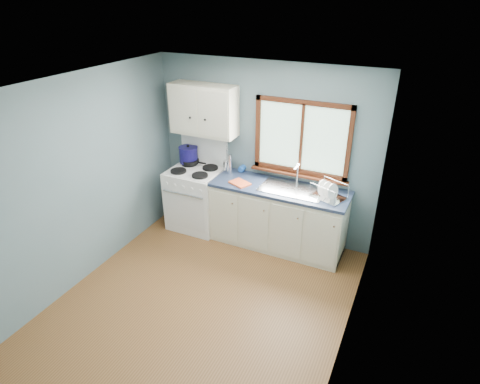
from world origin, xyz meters
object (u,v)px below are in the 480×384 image
at_px(gas_range, 196,197).
at_px(thermos, 230,164).
at_px(utensil_crock, 228,165).
at_px(skillet, 190,161).
at_px(base_cabinets, 278,220).
at_px(dish_rack, 328,194).
at_px(sink, 292,194).
at_px(stockpot, 188,154).

xyz_separation_m(gas_range, thermos, (0.51, 0.12, 0.57)).
bearing_deg(utensil_crock, skillet, -173.32).
bearing_deg(skillet, thermos, -5.32).
bearing_deg(base_cabinets, dish_rack, -1.70).
height_order(gas_range, base_cabinets, gas_range).
bearing_deg(gas_range, sink, 0.71).
bearing_deg(base_cabinets, skillet, 174.88).
bearing_deg(skillet, stockpot, 158.32).
bearing_deg(sink, dish_rack, -2.28).
height_order(gas_range, skillet, gas_range).
height_order(skillet, dish_rack, dish_rack).
height_order(base_cabinets, skillet, skillet).
relative_size(base_cabinets, sink, 2.20).
xyz_separation_m(base_cabinets, stockpot, (-1.50, 0.14, 0.67)).
bearing_deg(skillet, base_cabinets, -8.18).
xyz_separation_m(sink, stockpot, (-1.68, 0.14, 0.22)).
height_order(stockpot, thermos, stockpot).
height_order(skillet, thermos, thermos).
bearing_deg(stockpot, skillet, -18.62).
distance_m(base_cabinets, thermos, 1.04).
xyz_separation_m(skillet, stockpot, (-0.03, 0.01, 0.10)).
xyz_separation_m(sink, thermos, (-0.98, 0.11, 0.21)).
relative_size(base_cabinets, dish_rack, 3.80).
height_order(gas_range, stockpot, gas_range).
relative_size(stockpot, utensil_crock, 0.80).
bearing_deg(utensil_crock, base_cabinets, -12.90).
height_order(base_cabinets, thermos, thermos).
bearing_deg(gas_range, utensil_crock, 27.27).
bearing_deg(base_cabinets, gas_range, -179.18).
distance_m(sink, utensil_crock, 1.09).
height_order(sink, stockpot, stockpot).
height_order(skillet, stockpot, stockpot).
height_order(sink, thermos, sink).
xyz_separation_m(gas_range, utensil_crock, (0.43, 0.22, 0.51)).
height_order(gas_range, thermos, gas_range).
distance_m(gas_range, utensil_crock, 0.70).
bearing_deg(thermos, skillet, 177.74).
bearing_deg(sink, stockpot, 175.15).
bearing_deg(base_cabinets, utensil_crock, 167.10).
bearing_deg(base_cabinets, thermos, 172.49).
distance_m(stockpot, utensil_crock, 0.63).
height_order(gas_range, sink, gas_range).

